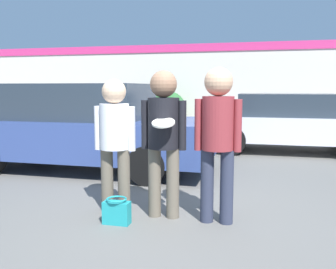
{
  "coord_description": "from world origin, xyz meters",
  "views": [
    {
      "loc": [
        1.05,
        -4.29,
        1.52
      ],
      "look_at": [
        -0.05,
        0.05,
        0.95
      ],
      "focal_mm": 40.0,
      "sensor_mm": 36.0,
      "label": 1
    }
  ],
  "objects_px": {
    "shrub": "(168,109)",
    "person_middle_with_frisbee": "(164,131)",
    "person_left": "(115,134)",
    "handbag": "(117,212)",
    "parked_car_far": "(289,122)",
    "parked_car_near": "(85,127)",
    "person_right": "(218,131)"
  },
  "relations": [
    {
      "from": "shrub",
      "to": "person_middle_with_frisbee",
      "type": "bearing_deg",
      "value": -76.08
    },
    {
      "from": "person_left",
      "to": "shrub",
      "type": "bearing_deg",
      "value": 100.41
    },
    {
      "from": "person_left",
      "to": "shrub",
      "type": "relative_size",
      "value": 1.17
    },
    {
      "from": "person_middle_with_frisbee",
      "to": "handbag",
      "type": "distance_m",
      "value": 1.05
    },
    {
      "from": "parked_car_far",
      "to": "handbag",
      "type": "distance_m",
      "value": 5.96
    },
    {
      "from": "parked_car_far",
      "to": "parked_car_near",
      "type": "bearing_deg",
      "value": -142.03
    },
    {
      "from": "person_middle_with_frisbee",
      "to": "shrub",
      "type": "height_order",
      "value": "person_middle_with_frisbee"
    },
    {
      "from": "person_right",
      "to": "shrub",
      "type": "xyz_separation_m",
      "value": [
        -3.01,
        9.63,
        -0.35
      ]
    },
    {
      "from": "person_middle_with_frisbee",
      "to": "shrub",
      "type": "distance_m",
      "value": 9.9
    },
    {
      "from": "person_right",
      "to": "handbag",
      "type": "distance_m",
      "value": 1.44
    },
    {
      "from": "shrub",
      "to": "handbag",
      "type": "height_order",
      "value": "shrub"
    },
    {
      "from": "person_right",
      "to": "shrub",
      "type": "distance_m",
      "value": 10.1
    },
    {
      "from": "person_middle_with_frisbee",
      "to": "parked_car_far",
      "type": "relative_size",
      "value": 0.4
    },
    {
      "from": "person_middle_with_frisbee",
      "to": "parked_car_near",
      "type": "distance_m",
      "value": 3.05
    },
    {
      "from": "person_middle_with_frisbee",
      "to": "person_left",
      "type": "bearing_deg",
      "value": 174.45
    },
    {
      "from": "parked_car_near",
      "to": "parked_car_far",
      "type": "height_order",
      "value": "parked_car_near"
    },
    {
      "from": "person_left",
      "to": "shrub",
      "type": "distance_m",
      "value": 9.7
    },
    {
      "from": "person_left",
      "to": "parked_car_near",
      "type": "bearing_deg",
      "value": 124.66
    },
    {
      "from": "person_left",
      "to": "parked_car_near",
      "type": "relative_size",
      "value": 0.35
    },
    {
      "from": "person_left",
      "to": "parked_car_near",
      "type": "height_order",
      "value": "person_left"
    },
    {
      "from": "person_middle_with_frisbee",
      "to": "person_right",
      "type": "relative_size",
      "value": 0.99
    },
    {
      "from": "person_right",
      "to": "parked_car_far",
      "type": "bearing_deg",
      "value": 78.12
    },
    {
      "from": "person_middle_with_frisbee",
      "to": "parked_car_far",
      "type": "bearing_deg",
      "value": 71.6
    },
    {
      "from": "person_left",
      "to": "person_right",
      "type": "bearing_deg",
      "value": -4.2
    },
    {
      "from": "person_right",
      "to": "person_left",
      "type": "bearing_deg",
      "value": 175.8
    },
    {
      "from": "person_middle_with_frisbee",
      "to": "parked_car_near",
      "type": "bearing_deg",
      "value": 133.78
    },
    {
      "from": "handbag",
      "to": "person_middle_with_frisbee",
      "type": "bearing_deg",
      "value": 38.18
    },
    {
      "from": "parked_car_near",
      "to": "parked_car_far",
      "type": "xyz_separation_m",
      "value": [
        3.82,
        2.98,
        -0.08
      ]
    },
    {
      "from": "parked_car_near",
      "to": "shrub",
      "type": "bearing_deg",
      "value": 92.16
    },
    {
      "from": "person_left",
      "to": "handbag",
      "type": "distance_m",
      "value": 0.93
    },
    {
      "from": "parked_car_far",
      "to": "person_left",
      "type": "bearing_deg",
      "value": -114.67
    },
    {
      "from": "shrub",
      "to": "handbag",
      "type": "bearing_deg",
      "value": -79.03
    }
  ]
}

